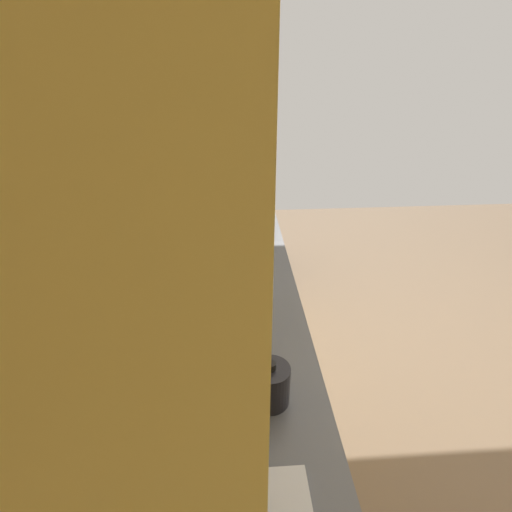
% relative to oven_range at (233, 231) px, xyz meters
% --- Properties ---
extents(ground_plane, '(6.27, 6.27, 0.00)m').
position_rel_oven_range_xyz_m(ground_plane, '(-1.55, -1.26, -0.46)').
color(ground_plane, brown).
extents(wall_back, '(4.04, 0.12, 2.66)m').
position_rel_oven_range_xyz_m(wall_back, '(-1.55, 0.37, 0.87)').
color(wall_back, beige).
rests_on(wall_back, ground_plane).
extents(counter_run, '(3.15, 0.64, 0.89)m').
position_rel_oven_range_xyz_m(counter_run, '(-1.93, 0.01, -0.01)').
color(counter_run, '#D5B861').
rests_on(counter_run, ground_plane).
extents(upper_cabinets, '(2.32, 0.32, 0.62)m').
position_rel_oven_range_xyz_m(upper_cabinets, '(-1.93, 0.15, 1.38)').
color(upper_cabinets, '#D6BC5F').
extents(window_back_wall, '(0.59, 0.02, 0.68)m').
position_rel_oven_range_xyz_m(window_back_wall, '(-2.75, 0.31, 0.84)').
color(window_back_wall, '#997A4C').
extents(oven_range, '(0.71, 0.64, 1.07)m').
position_rel_oven_range_xyz_m(oven_range, '(0.00, 0.00, 0.00)').
color(oven_range, '#B7BABF').
rests_on(oven_range, ground_plane).
extents(microwave, '(0.49, 0.34, 0.30)m').
position_rel_oven_range_xyz_m(microwave, '(-1.04, 0.03, 0.58)').
color(microwave, '#B7BABF').
rests_on(microwave, counter_run).
extents(bowl, '(0.15, 0.15, 0.07)m').
position_rel_oven_range_xyz_m(bowl, '(-1.61, -0.10, 0.47)').
color(bowl, silver).
rests_on(bowl, counter_run).
extents(kettle, '(0.18, 0.13, 0.17)m').
position_rel_oven_range_xyz_m(kettle, '(-2.29, -0.10, 0.51)').
color(kettle, black).
rests_on(kettle, counter_run).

